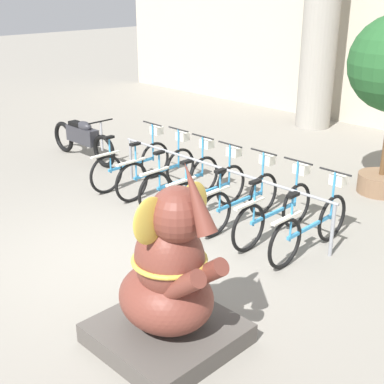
{
  "coord_description": "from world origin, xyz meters",
  "views": [
    {
      "loc": [
        5.1,
        -3.79,
        3.4
      ],
      "look_at": [
        0.79,
        0.49,
        1.0
      ],
      "focal_mm": 50.0,
      "sensor_mm": 36.0,
      "label": 1
    }
  ],
  "objects_px": {
    "bicycle_6": "(312,224)",
    "motorcycle": "(83,138)",
    "bicycle_1": "(159,170)",
    "bicycle_4": "(242,199)",
    "bicycle_5": "(276,211)",
    "elephant_statue": "(169,286)",
    "bicycle_0": "(133,163)",
    "bicycle_2": "(182,179)",
    "bicycle_3": "(209,189)"
  },
  "relations": [
    {
      "from": "bicycle_6",
      "to": "motorcycle",
      "type": "height_order",
      "value": "bicycle_6"
    },
    {
      "from": "bicycle_1",
      "to": "bicycle_4",
      "type": "distance_m",
      "value": 1.84
    },
    {
      "from": "bicycle_5",
      "to": "motorcycle",
      "type": "distance_m",
      "value": 4.93
    },
    {
      "from": "bicycle_6",
      "to": "elephant_statue",
      "type": "xyz_separation_m",
      "value": [
        0.12,
        -2.66,
        0.27
      ]
    },
    {
      "from": "bicycle_1",
      "to": "elephant_statue",
      "type": "relative_size",
      "value": 0.88
    },
    {
      "from": "bicycle_5",
      "to": "bicycle_6",
      "type": "bearing_deg",
      "value": -2.59
    },
    {
      "from": "bicycle_0",
      "to": "bicycle_2",
      "type": "bearing_deg",
      "value": 1.31
    },
    {
      "from": "bicycle_2",
      "to": "bicycle_3",
      "type": "height_order",
      "value": "same"
    },
    {
      "from": "bicycle_1",
      "to": "bicycle_6",
      "type": "height_order",
      "value": "same"
    },
    {
      "from": "elephant_statue",
      "to": "motorcycle",
      "type": "xyz_separation_m",
      "value": [
        -5.66,
        2.82,
        -0.23
      ]
    },
    {
      "from": "bicycle_3",
      "to": "bicycle_5",
      "type": "distance_m",
      "value": 1.23
    },
    {
      "from": "bicycle_3",
      "to": "bicycle_5",
      "type": "xyz_separation_m",
      "value": [
        1.23,
        0.06,
        0.0
      ]
    },
    {
      "from": "bicycle_6",
      "to": "motorcycle",
      "type": "relative_size",
      "value": 0.85
    },
    {
      "from": "bicycle_0",
      "to": "bicycle_4",
      "type": "xyz_separation_m",
      "value": [
        2.46,
        0.07,
        0.0
      ]
    },
    {
      "from": "bicycle_1",
      "to": "bicycle_2",
      "type": "xyz_separation_m",
      "value": [
        0.61,
        -0.03,
        0.0
      ]
    },
    {
      "from": "bicycle_2",
      "to": "bicycle_3",
      "type": "distance_m",
      "value": 0.61
    },
    {
      "from": "bicycle_6",
      "to": "motorcycle",
      "type": "xyz_separation_m",
      "value": [
        -5.54,
        0.16,
        0.04
      ]
    },
    {
      "from": "bicycle_2",
      "to": "elephant_statue",
      "type": "relative_size",
      "value": 0.88
    },
    {
      "from": "bicycle_5",
      "to": "elephant_statue",
      "type": "relative_size",
      "value": 0.88
    },
    {
      "from": "bicycle_0",
      "to": "bicycle_1",
      "type": "distance_m",
      "value": 0.62
    },
    {
      "from": "bicycle_0",
      "to": "motorcycle",
      "type": "bearing_deg",
      "value": 173.77
    },
    {
      "from": "bicycle_0",
      "to": "bicycle_5",
      "type": "height_order",
      "value": "same"
    },
    {
      "from": "elephant_statue",
      "to": "bicycle_3",
      "type": "bearing_deg",
      "value": 126.76
    },
    {
      "from": "bicycle_5",
      "to": "motorcycle",
      "type": "height_order",
      "value": "bicycle_5"
    },
    {
      "from": "bicycle_3",
      "to": "bicycle_4",
      "type": "relative_size",
      "value": 1.0
    },
    {
      "from": "bicycle_1",
      "to": "bicycle_4",
      "type": "xyz_separation_m",
      "value": [
        1.84,
        0.01,
        0.0
      ]
    },
    {
      "from": "bicycle_4",
      "to": "bicycle_5",
      "type": "xyz_separation_m",
      "value": [
        0.61,
        0.0,
        0.0
      ]
    },
    {
      "from": "bicycle_6",
      "to": "bicycle_1",
      "type": "bearing_deg",
      "value": 179.69
    },
    {
      "from": "elephant_statue",
      "to": "motorcycle",
      "type": "height_order",
      "value": "elephant_statue"
    },
    {
      "from": "bicycle_1",
      "to": "bicycle_5",
      "type": "distance_m",
      "value": 2.46
    },
    {
      "from": "bicycle_0",
      "to": "bicycle_2",
      "type": "height_order",
      "value": "same"
    },
    {
      "from": "bicycle_5",
      "to": "bicycle_6",
      "type": "height_order",
      "value": "same"
    },
    {
      "from": "bicycle_4",
      "to": "bicycle_6",
      "type": "height_order",
      "value": "same"
    },
    {
      "from": "bicycle_2",
      "to": "bicycle_4",
      "type": "distance_m",
      "value": 1.23
    },
    {
      "from": "bicycle_3",
      "to": "bicycle_2",
      "type": "bearing_deg",
      "value": 178.22
    },
    {
      "from": "bicycle_3",
      "to": "motorcycle",
      "type": "bearing_deg",
      "value": 177.0
    },
    {
      "from": "bicycle_4",
      "to": "motorcycle",
      "type": "bearing_deg",
      "value": 178.23
    },
    {
      "from": "bicycle_6",
      "to": "elephant_statue",
      "type": "distance_m",
      "value": 2.68
    },
    {
      "from": "bicycle_3",
      "to": "bicycle_1",
      "type": "bearing_deg",
      "value": 177.6
    },
    {
      "from": "bicycle_1",
      "to": "bicycle_5",
      "type": "height_order",
      "value": "same"
    },
    {
      "from": "bicycle_2",
      "to": "motorcycle",
      "type": "height_order",
      "value": "bicycle_2"
    },
    {
      "from": "bicycle_0",
      "to": "bicycle_4",
      "type": "bearing_deg",
      "value": 1.62
    },
    {
      "from": "bicycle_4",
      "to": "bicycle_6",
      "type": "bearing_deg",
      "value": -1.21
    },
    {
      "from": "bicycle_3",
      "to": "elephant_statue",
      "type": "relative_size",
      "value": 0.88
    },
    {
      "from": "bicycle_0",
      "to": "bicycle_4",
      "type": "height_order",
      "value": "same"
    },
    {
      "from": "elephant_statue",
      "to": "bicycle_2",
      "type": "bearing_deg",
      "value": 134.23
    },
    {
      "from": "bicycle_2",
      "to": "bicycle_0",
      "type": "bearing_deg",
      "value": -178.69
    },
    {
      "from": "bicycle_2",
      "to": "bicycle_5",
      "type": "height_order",
      "value": "same"
    },
    {
      "from": "bicycle_0",
      "to": "bicycle_4",
      "type": "distance_m",
      "value": 2.46
    },
    {
      "from": "bicycle_4",
      "to": "bicycle_5",
      "type": "bearing_deg",
      "value": 0.18
    }
  ]
}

